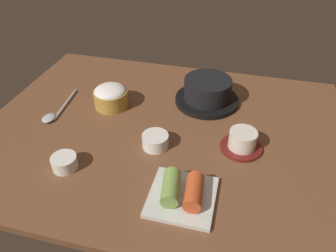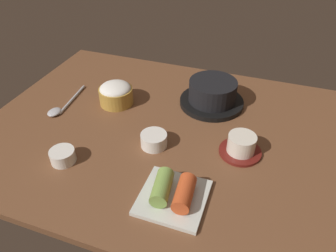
{
  "view_description": "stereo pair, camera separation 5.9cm",
  "coord_description": "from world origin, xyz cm",
  "px_view_note": "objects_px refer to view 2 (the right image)",
  "views": [
    {
      "loc": [
        18.46,
        -66.26,
        56.19
      ],
      "look_at": [
        2.0,
        -2.0,
        5.0
      ],
      "focal_mm": 33.77,
      "sensor_mm": 36.0,
      "label": 1
    },
    {
      "loc": [
        24.1,
        -64.54,
        56.19
      ],
      "look_at": [
        2.0,
        -2.0,
        5.0
      ],
      "focal_mm": 33.77,
      "sensor_mm": 36.0,
      "label": 2
    }
  ],
  "objects_px": {
    "tea_cup_with_saucer": "(241,145)",
    "side_bowl_near": "(63,156)",
    "rice_bowl": "(116,93)",
    "spoon": "(61,108)",
    "kimchi_plate": "(173,193)",
    "banchan_cup_center": "(154,140)",
    "stone_pot": "(212,94)"
  },
  "relations": [
    {
      "from": "stone_pot",
      "to": "spoon",
      "type": "bearing_deg",
      "value": -156.89
    },
    {
      "from": "tea_cup_with_saucer",
      "to": "banchan_cup_center",
      "type": "distance_m",
      "value": 0.22
    },
    {
      "from": "kimchi_plate",
      "to": "spoon",
      "type": "distance_m",
      "value": 0.48
    },
    {
      "from": "kimchi_plate",
      "to": "tea_cup_with_saucer",
      "type": "bearing_deg",
      "value": 60.23
    },
    {
      "from": "stone_pot",
      "to": "kimchi_plate",
      "type": "bearing_deg",
      "value": -88.93
    },
    {
      "from": "spoon",
      "to": "banchan_cup_center",
      "type": "bearing_deg",
      "value": -10.34
    },
    {
      "from": "spoon",
      "to": "side_bowl_near",
      "type": "bearing_deg",
      "value": -53.69
    },
    {
      "from": "side_bowl_near",
      "to": "banchan_cup_center",
      "type": "bearing_deg",
      "value": 34.12
    },
    {
      "from": "tea_cup_with_saucer",
      "to": "kimchi_plate",
      "type": "bearing_deg",
      "value": -119.77
    },
    {
      "from": "stone_pot",
      "to": "spoon",
      "type": "relative_size",
      "value": 1.05
    },
    {
      "from": "rice_bowl",
      "to": "banchan_cup_center",
      "type": "bearing_deg",
      "value": -38.78
    },
    {
      "from": "rice_bowl",
      "to": "kimchi_plate",
      "type": "height_order",
      "value": "rice_bowl"
    },
    {
      "from": "rice_bowl",
      "to": "tea_cup_with_saucer",
      "type": "distance_m",
      "value": 0.41
    },
    {
      "from": "banchan_cup_center",
      "to": "tea_cup_with_saucer",
      "type": "bearing_deg",
      "value": 12.0
    },
    {
      "from": "rice_bowl",
      "to": "spoon",
      "type": "relative_size",
      "value": 0.55
    },
    {
      "from": "side_bowl_near",
      "to": "kimchi_plate",
      "type": "bearing_deg",
      "value": -4.44
    },
    {
      "from": "rice_bowl",
      "to": "tea_cup_with_saucer",
      "type": "xyz_separation_m",
      "value": [
        0.4,
        -0.1,
        -0.01
      ]
    },
    {
      "from": "banchan_cup_center",
      "to": "side_bowl_near",
      "type": "xyz_separation_m",
      "value": [
        -0.19,
        -0.13,
        -0.0
      ]
    },
    {
      "from": "side_bowl_near",
      "to": "rice_bowl",
      "type": "bearing_deg",
      "value": 88.83
    },
    {
      "from": "tea_cup_with_saucer",
      "to": "rice_bowl",
      "type": "bearing_deg",
      "value": 165.59
    },
    {
      "from": "kimchi_plate",
      "to": "side_bowl_near",
      "type": "height_order",
      "value": "kimchi_plate"
    },
    {
      "from": "stone_pot",
      "to": "side_bowl_near",
      "type": "relative_size",
      "value": 3.19
    },
    {
      "from": "tea_cup_with_saucer",
      "to": "side_bowl_near",
      "type": "distance_m",
      "value": 0.44
    },
    {
      "from": "rice_bowl",
      "to": "spoon",
      "type": "height_order",
      "value": "rice_bowl"
    },
    {
      "from": "stone_pot",
      "to": "rice_bowl",
      "type": "bearing_deg",
      "value": -161.68
    },
    {
      "from": "rice_bowl",
      "to": "tea_cup_with_saucer",
      "type": "height_order",
      "value": "rice_bowl"
    },
    {
      "from": "stone_pot",
      "to": "rice_bowl",
      "type": "distance_m",
      "value": 0.29
    },
    {
      "from": "stone_pot",
      "to": "banchan_cup_center",
      "type": "relative_size",
      "value": 2.85
    },
    {
      "from": "banchan_cup_center",
      "to": "spoon",
      "type": "bearing_deg",
      "value": 169.66
    },
    {
      "from": "banchan_cup_center",
      "to": "side_bowl_near",
      "type": "height_order",
      "value": "banchan_cup_center"
    },
    {
      "from": "kimchi_plate",
      "to": "stone_pot",
      "type": "bearing_deg",
      "value": 91.07
    },
    {
      "from": "stone_pot",
      "to": "rice_bowl",
      "type": "height_order",
      "value": "stone_pot"
    }
  ]
}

